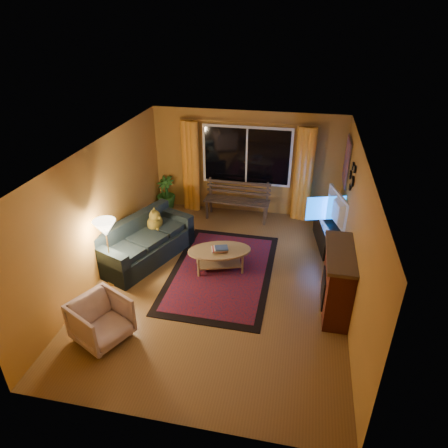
% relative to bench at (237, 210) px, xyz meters
% --- Properties ---
extents(floor, '(4.50, 6.00, 0.02)m').
position_rel_bench_xyz_m(floor, '(0.14, -2.53, -0.24)').
color(floor, brown).
rests_on(floor, ground).
extents(ceiling, '(4.50, 6.00, 0.02)m').
position_rel_bench_xyz_m(ceiling, '(0.14, -2.53, 2.28)').
color(ceiling, white).
rests_on(ceiling, ground).
extents(wall_back, '(4.50, 0.02, 2.50)m').
position_rel_bench_xyz_m(wall_back, '(0.14, 0.48, 1.02)').
color(wall_back, '#B37E33').
rests_on(wall_back, ground).
extents(wall_left, '(0.02, 6.00, 2.50)m').
position_rel_bench_xyz_m(wall_left, '(-2.12, -2.53, 1.02)').
color(wall_left, '#B37E33').
rests_on(wall_left, ground).
extents(wall_right, '(0.02, 6.00, 2.50)m').
position_rel_bench_xyz_m(wall_right, '(2.40, -2.53, 1.02)').
color(wall_right, '#B37E33').
rests_on(wall_right, ground).
extents(window, '(2.00, 0.02, 1.30)m').
position_rel_bench_xyz_m(window, '(0.14, 0.41, 1.22)').
color(window, black).
rests_on(window, wall_back).
extents(curtain_rod, '(3.20, 0.03, 0.03)m').
position_rel_bench_xyz_m(curtain_rod, '(0.14, 0.37, 2.02)').
color(curtain_rod, '#BF8C3F').
rests_on(curtain_rod, wall_back).
extents(curtain_left, '(0.36, 0.36, 2.24)m').
position_rel_bench_xyz_m(curtain_left, '(-1.21, 0.35, 0.89)').
color(curtain_left, orange).
rests_on(curtain_left, ground).
extents(curtain_right, '(0.36, 0.36, 2.24)m').
position_rel_bench_xyz_m(curtain_right, '(1.49, 0.35, 0.89)').
color(curtain_right, orange).
rests_on(curtain_right, ground).
extents(bench, '(1.57, 0.51, 0.47)m').
position_rel_bench_xyz_m(bench, '(0.00, 0.00, 0.00)').
color(bench, '#3D3026').
rests_on(bench, ground).
extents(potted_plant, '(0.61, 0.61, 0.83)m').
position_rel_bench_xyz_m(potted_plant, '(-1.86, 0.22, 0.18)').
color(potted_plant, '#235B1E').
rests_on(potted_plant, ground).
extents(sofa, '(1.60, 2.24, 0.83)m').
position_rel_bench_xyz_m(sofa, '(-1.50, -2.09, 0.18)').
color(sofa, black).
rests_on(sofa, ground).
extents(dog, '(0.45, 0.53, 0.49)m').
position_rel_bench_xyz_m(dog, '(-1.45, -1.63, 0.42)').
color(dog, olive).
rests_on(dog, sofa).
extents(armchair, '(0.96, 0.99, 0.77)m').
position_rel_bench_xyz_m(armchair, '(-1.33, -4.35, 0.15)').
color(armchair, beige).
rests_on(armchair, ground).
extents(floor_lamp, '(0.28, 0.28, 1.30)m').
position_rel_bench_xyz_m(floor_lamp, '(-1.80, -3.01, 0.41)').
color(floor_lamp, '#BF8C3F').
rests_on(floor_lamp, ground).
extents(rug, '(1.95, 3.04, 0.02)m').
position_rel_bench_xyz_m(rug, '(0.10, -2.27, -0.22)').
color(rug, maroon).
rests_on(rug, ground).
extents(coffee_table, '(1.53, 1.53, 0.44)m').
position_rel_bench_xyz_m(coffee_table, '(0.04, -2.17, -0.01)').
color(coffee_table, '#9A8357').
rests_on(coffee_table, ground).
extents(tv_console, '(0.65, 1.37, 0.55)m').
position_rel_bench_xyz_m(tv_console, '(2.14, -0.81, 0.04)').
color(tv_console, black).
rests_on(tv_console, ground).
extents(television, '(0.47, 1.12, 0.65)m').
position_rel_bench_xyz_m(television, '(2.14, -0.81, 0.64)').
color(television, black).
rests_on(television, tv_console).
extents(fireplace, '(0.40, 1.20, 1.10)m').
position_rel_bench_xyz_m(fireplace, '(2.19, -2.93, 0.32)').
color(fireplace, maroon).
rests_on(fireplace, ground).
extents(mirror_cluster, '(0.06, 0.60, 0.56)m').
position_rel_bench_xyz_m(mirror_cluster, '(2.35, -1.23, 1.57)').
color(mirror_cluster, black).
rests_on(mirror_cluster, wall_right).
extents(painting, '(0.04, 0.76, 0.96)m').
position_rel_bench_xyz_m(painting, '(2.36, -0.08, 1.42)').
color(painting, orange).
rests_on(painting, wall_right).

